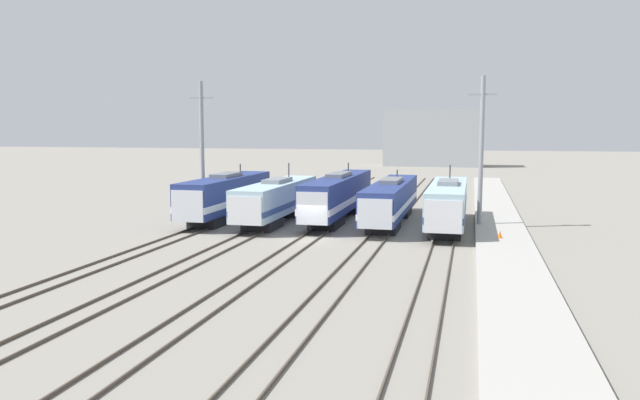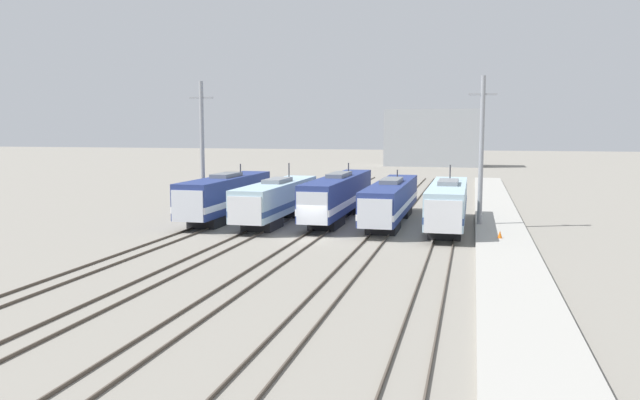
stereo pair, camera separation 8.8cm
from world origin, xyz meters
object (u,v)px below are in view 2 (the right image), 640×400
Objects in this scene: locomotive_center_left at (276,200)px; locomotive_far_right at (448,204)px; locomotive_center at (338,196)px; traffic_cone at (500,234)px; locomotive_center_right at (390,201)px; catenary_tower_right at (481,151)px; locomotive_far_left at (225,196)px; catenary_tower_left at (202,149)px.

locomotive_center_left is 1.00× the size of locomotive_far_right.
locomotive_center reaches higher than traffic_cone.
locomotive_center is at bearing 165.76° from locomotive_center_right.
locomotive_far_right is 30.23× the size of traffic_cone.
locomotive_far_right reaches higher than locomotive_center_left.
locomotive_center_left is at bearing -148.39° from locomotive_center.
locomotive_center_left is 1.31× the size of catenary_tower_right.
locomotive_far_left is at bearing 178.70° from locomotive_far_right.
traffic_cone is at bearing -13.37° from locomotive_far_left.
catenary_tower_right reaches higher than locomotive_far_right.
catenary_tower_left is at bearing 165.67° from traffic_cone.
traffic_cone is at bearing -38.54° from locomotive_center_right.
locomotive_center is 1.58× the size of catenary_tower_right.
catenary_tower_right is at bearing 101.77° from traffic_cone.
locomotive_center is 1.20× the size of locomotive_far_right.
locomotive_center_left is at bearing -169.75° from locomotive_center_right.
locomotive_far_left is 24.74m from traffic_cone.
locomotive_center_left is 18.22m from catenary_tower_right.
catenary_tower_right is at bearing 4.59° from locomotive_center_left.
locomotive_center_left is at bearing -3.79° from locomotive_far_left.
traffic_cone is (24.02, -5.71, -1.59)m from locomotive_far_left.
locomotive_center_right reaches higher than traffic_cone.
locomotive_far_right is at bearing -21.12° from locomotive_center_right.
locomotive_far_right is (20.00, -0.45, -0.09)m from locomotive_far_left.
catenary_tower_right is at bearing -7.51° from locomotive_center.
locomotive_center_left is 10.16m from locomotive_center_right.
locomotive_center_left is 19.82m from traffic_cone.
locomotive_center is at bearing 7.52° from catenary_tower_left.
locomotive_center_right is at bearing 177.04° from catenary_tower_right.
locomotive_center_left reaches higher than locomotive_center.
locomotive_center is 1.58× the size of catenary_tower_left.
catenary_tower_left is 28.08m from traffic_cone.
catenary_tower_right reaches higher than traffic_cone.
locomotive_center is 1.04× the size of locomotive_center_right.
locomotive_center_right is 1.52× the size of catenary_tower_left.
locomotive_center is (10.00, 2.75, 0.01)m from locomotive_far_left.
locomotive_center_right is at bearing 5.62° from locomotive_far_left.
locomotive_center is at bearing 31.61° from locomotive_center_left.
locomotive_far_left is 0.85× the size of locomotive_center_right.
catenary_tower_right is (25.19, 0.00, 0.00)m from catenary_tower_left.
locomotive_center is 13.42m from catenary_tower_right.
catenary_tower_left is at bearing 180.00° from catenary_tower_right.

